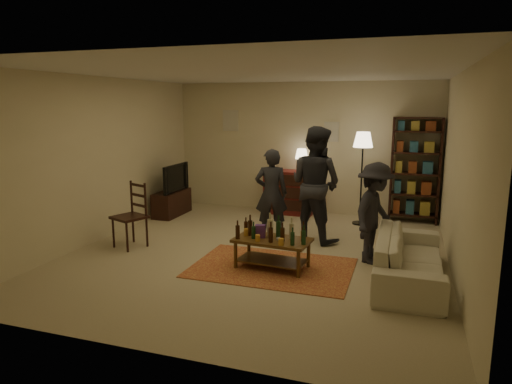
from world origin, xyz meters
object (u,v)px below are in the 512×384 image
at_px(tv_stand, 172,197).
at_px(person_right, 315,184).
at_px(dresser, 289,191).
at_px(sofa, 410,258).
at_px(floor_lamp, 363,146).
at_px(person_left, 271,193).
at_px(coffee_table, 272,241).
at_px(dining_chair, 133,212).
at_px(person_by_sofa, 375,213).
at_px(bookshelf, 415,169).

relative_size(tv_stand, person_right, 0.55).
height_order(dresser, sofa, dresser).
height_order(floor_lamp, person_left, floor_lamp).
xyz_separation_m(coffee_table, tv_stand, (-2.83, 2.32, -0.00)).
distance_m(dining_chair, person_by_sofa, 3.74).
xyz_separation_m(sofa, person_left, (-2.26, 1.35, 0.46)).
bearing_deg(tv_stand, coffee_table, -39.34).
relative_size(sofa, person_left, 1.37).
bearing_deg(tv_stand, person_left, -19.67).
bearing_deg(dresser, coffee_table, -79.81).
height_order(floor_lamp, person_right, person_right).
bearing_deg(coffee_table, tv_stand, 140.66).
bearing_deg(person_by_sofa, person_left, 85.12).
distance_m(floor_lamp, person_right, 1.53).
distance_m(sofa, person_by_sofa, 0.87).
xyz_separation_m(sofa, person_right, (-1.52, 1.39, 0.65)).
bearing_deg(person_by_sofa, dresser, 55.44).
relative_size(tv_stand, floor_lamp, 0.60).
height_order(dining_chair, bookshelf, bookshelf).
relative_size(bookshelf, person_by_sofa, 1.39).
distance_m(floor_lamp, sofa, 3.07).
height_order(bookshelf, person_by_sofa, bookshelf).
bearing_deg(floor_lamp, bookshelf, 27.49).
bearing_deg(person_left, person_by_sofa, 139.01).
relative_size(dining_chair, person_left, 0.70).
bearing_deg(person_by_sofa, sofa, -120.50).
bearing_deg(coffee_table, dining_chair, 173.80).
relative_size(dining_chair, tv_stand, 1.00).
relative_size(dining_chair, sofa, 0.51).
bearing_deg(tv_stand, dining_chair, -78.01).
relative_size(sofa, person_right, 1.09).
bearing_deg(dresser, person_right, -63.14).
distance_m(bookshelf, sofa, 3.26).
bearing_deg(floor_lamp, tv_stand, -172.57).
bearing_deg(tv_stand, floor_lamp, 7.43).
height_order(bookshelf, sofa, bookshelf).
distance_m(dresser, person_right, 1.99).
bearing_deg(dining_chair, floor_lamp, 59.27).
bearing_deg(dresser, person_by_sofa, -53.25).
bearing_deg(person_by_sofa, bookshelf, 6.85).
relative_size(floor_lamp, person_by_sofa, 1.20).
bearing_deg(bookshelf, tv_stand, -168.20).
distance_m(dining_chair, bookshelf, 5.25).
bearing_deg(dining_chair, bookshelf, 57.21).
bearing_deg(dining_chair, person_right, 46.62).
bearing_deg(person_right, dining_chair, 49.32).
distance_m(bookshelf, person_left, 2.96).
bearing_deg(sofa, bookshelf, -0.82).
bearing_deg(coffee_table, bookshelf, 60.67).
bearing_deg(tv_stand, bookshelf, 11.80).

